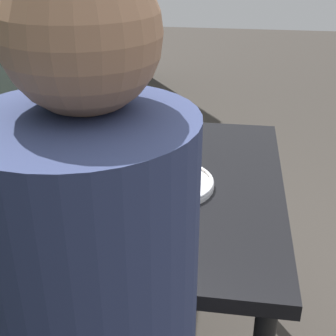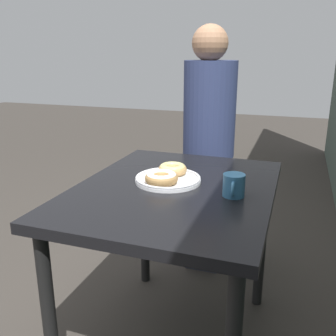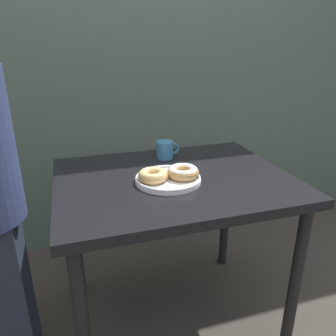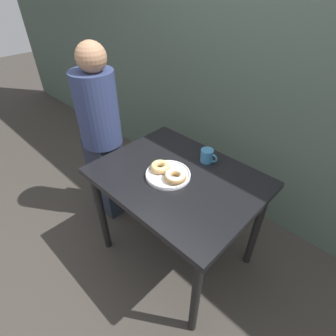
{
  "view_description": "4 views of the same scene",
  "coord_description": "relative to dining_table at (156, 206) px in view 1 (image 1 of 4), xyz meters",
  "views": [
    {
      "loc": [
        -1.24,
        0.06,
        1.45
      ],
      "look_at": [
        -0.04,
        0.23,
        0.84
      ],
      "focal_mm": 50.0,
      "sensor_mm": 36.0,
      "label": 1
    },
    {
      "loc": [
        1.34,
        0.72,
        1.29
      ],
      "look_at": [
        -0.04,
        0.23,
        0.84
      ],
      "focal_mm": 40.0,
      "sensor_mm": 36.0,
      "label": 2
    },
    {
      "loc": [
        -0.41,
        -0.95,
        1.32
      ],
      "look_at": [
        -0.04,
        0.23,
        0.84
      ],
      "focal_mm": 35.0,
      "sensor_mm": 36.0,
      "label": 3
    },
    {
      "loc": [
        0.81,
        -0.65,
        1.77
      ],
      "look_at": [
        -0.04,
        0.23,
        0.84
      ],
      "focal_mm": 28.0,
      "sensor_mm": 36.0,
      "label": 4
    }
  ],
  "objects": [
    {
      "name": "dining_table",
      "position": [
        0.0,
        0.0,
        0.0
      ],
      "size": [
        0.99,
        0.77,
        0.78
      ],
      "color": "black",
      "rests_on": "ground_plane"
    },
    {
      "name": "donut_plate",
      "position": [
        -0.04,
        -0.05,
        0.12
      ],
      "size": [
        0.29,
        0.27,
        0.06
      ],
      "color": "white",
      "rests_on": "dining_table"
    },
    {
      "name": "coffee_mug",
      "position": [
        0.03,
        0.24,
        0.14
      ],
      "size": [
        0.12,
        0.08,
        0.09
      ],
      "color": "teal",
      "rests_on": "dining_table"
    }
  ]
}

